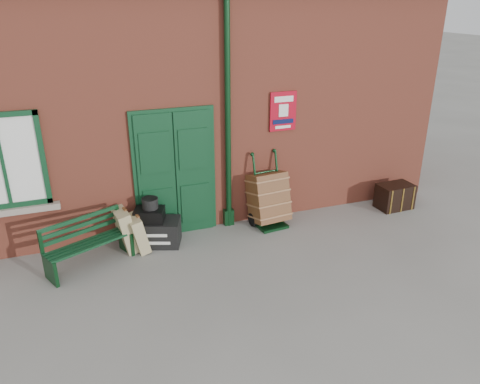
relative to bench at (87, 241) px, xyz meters
name	(u,v)px	position (x,y,z in m)	size (l,w,h in m)	color
ground	(219,270)	(1.88, -0.85, -0.42)	(80.00, 80.00, 0.00)	gray
station_building	(165,91)	(1.87, 2.64, 1.75)	(10.30, 4.30, 4.36)	#AF4E38
bench	(87,241)	(0.00, 0.00, 0.00)	(1.39, 0.93, 0.83)	#0F381E
houdini_trunk	(154,232)	(1.09, 0.33, -0.19)	(0.88, 0.49, 0.44)	black
strongbox	(149,215)	(1.04, 0.33, 0.14)	(0.49, 0.35, 0.22)	black
hatbox	(150,203)	(1.07, 0.36, 0.34)	(0.27, 0.27, 0.18)	black
suitcase_back	(126,230)	(0.63, 0.29, -0.05)	(0.20, 0.51, 0.71)	tan
suitcase_front	(138,233)	(0.81, 0.19, -0.10)	(0.18, 0.46, 0.61)	tan
porter_trolley	(268,198)	(3.23, 0.38, 0.10)	(0.72, 0.76, 1.34)	black
dark_trunk	(395,196)	(5.89, 0.17, -0.17)	(0.69, 0.45, 0.50)	black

